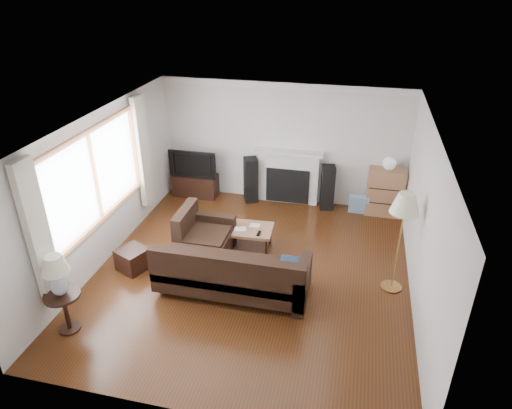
% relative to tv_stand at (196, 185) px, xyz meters
% --- Properties ---
extents(room, '(5.10, 5.60, 2.54)m').
position_rel_tv_stand_xyz_m(room, '(1.86, -2.50, 1.01)').
color(room, '#47240F').
rests_on(room, ground).
extents(window, '(0.12, 2.74, 1.54)m').
position_rel_tv_stand_xyz_m(window, '(-0.59, -2.70, 1.31)').
color(window, '#965C37').
rests_on(window, room).
extents(curtain_near, '(0.10, 0.35, 2.10)m').
position_rel_tv_stand_xyz_m(curtain_near, '(-0.54, -4.22, 1.16)').
color(curtain_near, silver).
rests_on(curtain_near, room).
extents(curtain_far, '(0.10, 0.35, 2.10)m').
position_rel_tv_stand_xyz_m(curtain_far, '(-0.54, -1.18, 1.16)').
color(curtain_far, silver).
rests_on(curtain_far, room).
extents(fireplace, '(1.40, 0.26, 1.15)m').
position_rel_tv_stand_xyz_m(fireplace, '(2.01, 0.14, 0.34)').
color(fireplace, white).
rests_on(fireplace, room).
extents(tv_stand, '(0.94, 0.42, 0.47)m').
position_rel_tv_stand_xyz_m(tv_stand, '(0.00, 0.00, 0.00)').
color(tv_stand, black).
rests_on(tv_stand, ground).
extents(television, '(1.02, 0.13, 0.59)m').
position_rel_tv_stand_xyz_m(television, '(0.00, 0.00, 0.53)').
color(television, black).
rests_on(television, tv_stand).
extents(speaker_left, '(0.37, 0.40, 0.95)m').
position_rel_tv_stand_xyz_m(speaker_left, '(1.23, 0.02, 0.24)').
color(speaker_left, black).
rests_on(speaker_left, ground).
extents(speaker_right, '(0.31, 0.35, 0.92)m').
position_rel_tv_stand_xyz_m(speaker_right, '(2.83, 0.04, 0.23)').
color(speaker_right, black).
rests_on(speaker_right, ground).
extents(bookshelf, '(0.71, 0.34, 0.97)m').
position_rel_tv_stand_xyz_m(bookshelf, '(3.97, 0.03, 0.25)').
color(bookshelf, '#9C6948').
rests_on(bookshelf, ground).
extents(globe_lamp, '(0.25, 0.25, 0.25)m').
position_rel_tv_stand_xyz_m(globe_lamp, '(3.97, 0.03, 0.86)').
color(globe_lamp, white).
rests_on(globe_lamp, bookshelf).
extents(sectional_sofa, '(2.50, 1.82, 0.81)m').
position_rel_tv_stand_xyz_m(sectional_sofa, '(1.69, -3.05, 0.17)').
color(sectional_sofa, black).
rests_on(sectional_sofa, ground).
extents(coffee_table, '(1.11, 0.65, 0.42)m').
position_rel_tv_stand_xyz_m(coffee_table, '(1.51, -1.83, -0.02)').
color(coffee_table, '#936346').
rests_on(coffee_table, ground).
extents(footstool, '(0.57, 0.57, 0.37)m').
position_rel_tv_stand_xyz_m(footstool, '(-0.08, -2.84, -0.05)').
color(footstool, black).
rests_on(footstool, ground).
extents(floor_lamp, '(0.49, 0.49, 1.64)m').
position_rel_tv_stand_xyz_m(floor_lamp, '(4.08, -2.41, 0.59)').
color(floor_lamp, '#AD7A3C').
rests_on(floor_lamp, ground).
extents(side_table, '(0.48, 0.48, 0.60)m').
position_rel_tv_stand_xyz_m(side_table, '(-0.29, -4.36, 0.07)').
color(side_table, black).
rests_on(side_table, ground).
extents(table_lamp, '(0.37, 0.37, 0.59)m').
position_rel_tv_stand_xyz_m(table_lamp, '(-0.29, -4.36, 0.66)').
color(table_lamp, silver).
rests_on(table_lamp, side_table).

